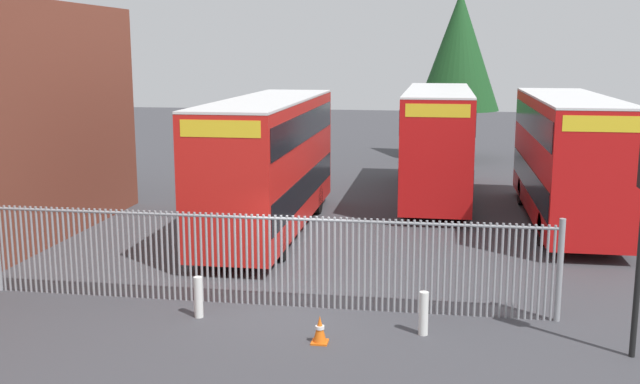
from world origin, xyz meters
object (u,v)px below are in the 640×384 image
(double_decker_bus_behind_fence_right, at_px, (567,154))
(bollard_near_left, at_px, (198,297))
(bollard_center_front, at_px, (424,313))
(double_decker_bus_near_gate, at_px, (269,160))
(double_decker_bus_behind_fence_left, at_px, (437,139))
(traffic_cone_by_gate, at_px, (320,330))

(double_decker_bus_behind_fence_right, height_order, bollard_near_left, double_decker_bus_behind_fence_right)
(bollard_center_front, bearing_deg, bollard_near_left, 177.16)
(bollard_near_left, height_order, bollard_center_front, same)
(double_decker_bus_near_gate, distance_m, bollard_near_left, 8.42)
(double_decker_bus_behind_fence_right, bearing_deg, double_decker_bus_behind_fence_left, 139.61)
(double_decker_bus_behind_fence_right, bearing_deg, bollard_center_front, -112.06)
(double_decker_bus_behind_fence_right, xyz_separation_m, traffic_cone_by_gate, (-6.68, -12.11, -2.13))
(double_decker_bus_near_gate, xyz_separation_m, double_decker_bus_behind_fence_right, (9.88, 2.86, 0.00))
(double_decker_bus_behind_fence_right, distance_m, bollard_near_left, 14.79)
(double_decker_bus_near_gate, relative_size, double_decker_bus_behind_fence_right, 1.00)
(double_decker_bus_behind_fence_left, bearing_deg, bollard_near_left, -109.26)
(bollard_center_front, bearing_deg, double_decker_bus_near_gate, 122.12)
(bollard_near_left, xyz_separation_m, traffic_cone_by_gate, (2.95, -1.06, -0.19))
(double_decker_bus_behind_fence_left, relative_size, double_decker_bus_behind_fence_right, 1.00)
(bollard_near_left, xyz_separation_m, bollard_center_front, (5.06, -0.25, 0.00))
(double_decker_bus_behind_fence_right, bearing_deg, bollard_near_left, -131.09)
(double_decker_bus_behind_fence_left, xyz_separation_m, bollard_center_front, (-0.13, -15.09, -1.95))
(double_decker_bus_near_gate, relative_size, traffic_cone_by_gate, 18.32)
(double_decker_bus_behind_fence_left, distance_m, double_decker_bus_behind_fence_right, 5.84)
(double_decker_bus_behind_fence_right, height_order, bollard_center_front, double_decker_bus_behind_fence_right)
(double_decker_bus_behind_fence_left, bearing_deg, traffic_cone_by_gate, -97.98)
(double_decker_bus_near_gate, relative_size, bollard_center_front, 11.38)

